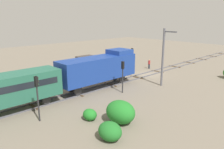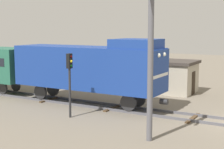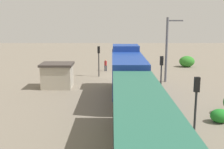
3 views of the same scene
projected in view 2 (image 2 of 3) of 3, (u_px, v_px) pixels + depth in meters
The scene contains 4 objects.
locomotive at pixel (89, 67), 24.08m from camera, with size 2.90×11.60×4.60m.
traffic_signal_mid at pixel (70, 73), 20.75m from camera, with size 0.32×0.34×3.94m.
catenary_mast at pixel (150, 57), 16.20m from camera, with size 1.94×0.28×7.69m.
relay_hut at pixel (178, 77), 28.77m from camera, with size 3.50×2.90×2.74m.
Camera 2 is at (-19.98, -3.02, 5.50)m, focal length 55.00 mm.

